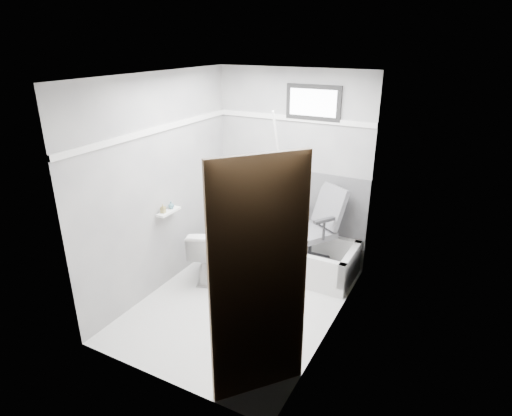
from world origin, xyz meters
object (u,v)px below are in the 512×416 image
Objects in this scene: office_chair at (311,226)px; toilet at (208,253)px; soap_bottle_b at (171,205)px; soap_bottle_a at (163,208)px; door at (272,314)px; bathtub at (294,255)px.

toilet is at bearing -113.24° from office_chair.
office_chair is at bearing 33.86° from soap_bottle_b.
office_chair is 9.49× the size of soap_bottle_a.
soap_bottle_a is (-1.35, -1.04, 0.35)m from office_chair.
door is (1.60, -1.58, 0.67)m from toilet.
office_chair is at bearing 15.01° from bathtub.
soap_bottle_a is (-1.92, 1.22, -0.03)m from door.
door reaches higher than toilet.
door reaches higher than bathtub.
office_chair is 1.50× the size of toilet.
door is 23.01× the size of soap_bottle_b.
office_chair is at bearing 104.25° from door.
door is at bearing -35.25° from soap_bottle_b.
soap_bottle_b is (-1.16, -0.85, 0.75)m from bathtub.
soap_bottle_b is at bearing -143.66° from bathtub.
office_chair is 2.36m from door.
soap_bottle_a is at bearing 29.16° from toilet.
office_chair reaches higher than soap_bottle_b.
bathtub is 1.05m from toilet.
soap_bottle_a is at bearing 147.64° from door.
door is (0.57, -2.26, 0.38)m from office_chair.
bathtub is 17.26× the size of soap_bottle_b.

